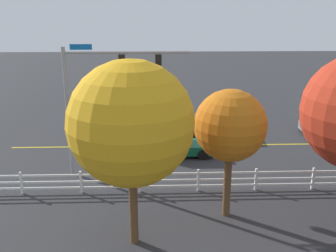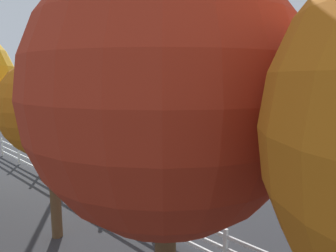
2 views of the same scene
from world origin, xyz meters
name	(u,v)px [view 2 (image 2 of 2)]	position (x,y,z in m)	size (l,w,h in m)	color
ground_plane	(185,166)	(0.00, 0.00, 0.00)	(120.00, 120.00, 0.00)	#2D2D30
lane_center_stripe	(247,182)	(-4.00, 0.00, 0.00)	(28.00, 0.16, 0.01)	gold
signal_assembly	(85,79)	(3.23, 4.31, 4.91)	(6.45, 0.38, 7.03)	gray
car_1	(174,163)	(-0.70, 1.66, 0.64)	(4.53, 1.91, 1.34)	#0C4C2D
car_2	(260,160)	(-3.63, -1.87, 0.72)	(4.00, 1.95, 1.50)	black
white_rail_fence	(124,203)	(-3.00, 6.57, 0.60)	(26.10, 0.10, 1.15)	white
tree_0	(165,97)	(-7.77, 9.18, 4.69)	(4.81, 4.81, 7.11)	brown
tree_1	(50,109)	(-2.53, 8.88, 4.09)	(3.01, 3.01, 5.62)	brown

